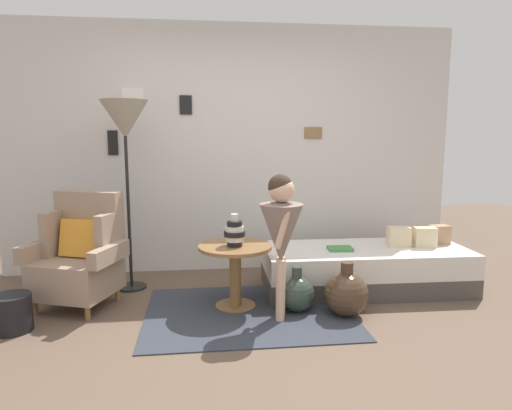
{
  "coord_description": "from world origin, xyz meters",
  "views": [
    {
      "loc": [
        -0.31,
        -2.9,
        1.45
      ],
      "look_at": [
        0.15,
        0.95,
        0.85
      ],
      "focal_mm": 31.61,
      "sensor_mm": 36.0,
      "label": 1
    }
  ],
  "objects": [
    {
      "name": "floor_lamp",
      "position": [
        -1.0,
        1.37,
        1.54
      ],
      "size": [
        0.43,
        0.43,
        1.77
      ],
      "color": "black",
      "rests_on": "ground"
    },
    {
      "name": "rug",
      "position": [
        0.05,
        0.61,
        0.01
      ],
      "size": [
        1.68,
        1.3,
        0.01
      ],
      "primitive_type": "cube",
      "color": "#333842",
      "rests_on": "ground"
    },
    {
      "name": "magazine_basket",
      "position": [
        -1.74,
        0.48,
        0.14
      ],
      "size": [
        0.28,
        0.28,
        0.28
      ],
      "primitive_type": "cylinder",
      "color": "black",
      "rests_on": "ground"
    },
    {
      "name": "ground_plane",
      "position": [
        0.0,
        0.0,
        0.0
      ],
      "size": [
        12.0,
        12.0,
        0.0
      ],
      "primitive_type": "plane",
      "color": "brown"
    },
    {
      "name": "daybed",
      "position": [
        1.21,
        1.08,
        0.2
      ],
      "size": [
        1.92,
        0.84,
        0.4
      ],
      "color": "#4C4742",
      "rests_on": "ground"
    },
    {
      "name": "book_on_daybed",
      "position": [
        0.94,
        1.03,
        0.42
      ],
      "size": [
        0.23,
        0.17,
        0.03
      ],
      "primitive_type": "cube",
      "rotation": [
        0.0,
        0.0,
        -0.05
      ],
      "color": "#438A49",
      "rests_on": "daybed"
    },
    {
      "name": "pillow_mid",
      "position": [
        1.78,
        1.06,
        0.49
      ],
      "size": [
        0.21,
        0.14,
        0.19
      ],
      "primitive_type": "cube",
      "rotation": [
        0.0,
        0.0,
        -0.09
      ],
      "color": "beige",
      "rests_on": "daybed"
    },
    {
      "name": "pillow_back",
      "position": [
        1.54,
        1.11,
        0.49
      ],
      "size": [
        0.22,
        0.14,
        0.19
      ],
      "primitive_type": "cube",
      "rotation": [
        0.0,
        0.0,
        -0.09
      ],
      "color": "beige",
      "rests_on": "daybed"
    },
    {
      "name": "gallery_wall",
      "position": [
        -0.0,
        1.95,
        1.3
      ],
      "size": [
        4.8,
        0.12,
        2.6
      ],
      "color": "silver",
      "rests_on": "ground"
    },
    {
      "name": "person_child",
      "position": [
        0.29,
        0.47,
        0.74
      ],
      "size": [
        0.34,
        0.34,
        1.16
      ],
      "color": "#D8AD8E",
      "rests_on": "ground"
    },
    {
      "name": "pillow_head",
      "position": [
        1.98,
        1.16,
        0.49
      ],
      "size": [
        0.2,
        0.14,
        0.18
      ],
      "primitive_type": "cube",
      "rotation": [
        0.0,
        0.0,
        0.13
      ],
      "color": "tan",
      "rests_on": "daybed"
    },
    {
      "name": "vase_striped",
      "position": [
        -0.05,
        0.74,
        0.65
      ],
      "size": [
        0.18,
        0.18,
        0.27
      ],
      "color": "black",
      "rests_on": "side_table"
    },
    {
      "name": "demijohn_far",
      "position": [
        0.83,
        0.48,
        0.18
      ],
      "size": [
        0.36,
        0.36,
        0.45
      ],
      "color": "#473323",
      "rests_on": "ground"
    },
    {
      "name": "side_table",
      "position": [
        -0.05,
        0.76,
        0.39
      ],
      "size": [
        0.62,
        0.62,
        0.54
      ],
      "color": "olive",
      "rests_on": "ground"
    },
    {
      "name": "armchair",
      "position": [
        -1.36,
        0.99,
        0.44
      ],
      "size": [
        0.88,
        0.77,
        0.97
      ],
      "color": "olive",
      "rests_on": "ground"
    },
    {
      "name": "demijohn_near",
      "position": [
        0.45,
        0.61,
        0.15
      ],
      "size": [
        0.3,
        0.3,
        0.38
      ],
      "color": "#2D3D33",
      "rests_on": "ground"
    }
  ]
}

